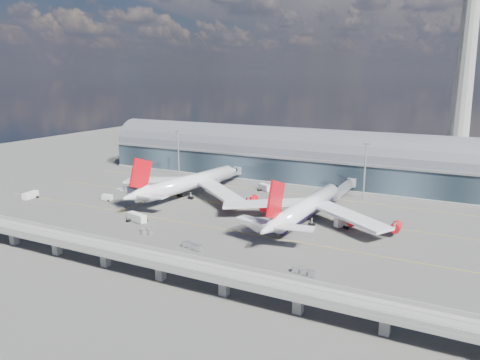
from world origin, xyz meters
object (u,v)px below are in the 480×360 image
at_px(floodlight_mast_right, 365,170).
at_px(service_truck_4, 320,195).
at_px(service_truck_0, 30,195).
at_px(service_truck_5, 265,188).
at_px(floodlight_mast_left, 178,153).
at_px(service_truck_1, 107,198).
at_px(control_tower, 464,82).
at_px(service_truck_2, 137,218).
at_px(airliner_right, 306,208).
at_px(service_truck_3, 343,222).
at_px(cargo_train_1, 192,246).
at_px(cargo_train_2, 304,271).
at_px(cargo_train_0, 146,232).
at_px(airliner_left, 187,183).

xyz_separation_m(floodlight_mast_right, service_truck_4, (-18.18, -6.55, -12.22)).
relative_size(service_truck_0, service_truck_5, 1.12).
distance_m(floodlight_mast_left, service_truck_1, 55.88).
height_order(control_tower, service_truck_2, control_tower).
distance_m(control_tower, airliner_right, 97.68).
relative_size(floodlight_mast_right, service_truck_3, 3.69).
height_order(service_truck_3, cargo_train_1, service_truck_3).
distance_m(floodlight_mast_right, service_truck_3, 43.83).
bearing_deg(floodlight_mast_right, cargo_train_2, -87.54).
xyz_separation_m(control_tower, service_truck_4, (-53.18, -34.55, -50.22)).
bearing_deg(floodlight_mast_right, service_truck_1, -151.65).
relative_size(control_tower, cargo_train_2, 13.77).
height_order(service_truck_0, cargo_train_2, service_truck_0).
bearing_deg(service_truck_0, service_truck_5, 26.32).
bearing_deg(service_truck_5, airliner_right, -110.57).
xyz_separation_m(airliner_right, service_truck_3, (13.74, 2.70, -4.29)).
bearing_deg(cargo_train_1, service_truck_5, -3.59).
height_order(floodlight_mast_right, service_truck_4, floodlight_mast_right).
height_order(floodlight_mast_left, service_truck_0, floodlight_mast_left).
relative_size(service_truck_3, cargo_train_2, 0.93).
height_order(cargo_train_0, cargo_train_2, cargo_train_0).
bearing_deg(cargo_train_2, airliner_left, 46.89).
bearing_deg(cargo_train_2, service_truck_0, 74.70).
relative_size(floodlight_mast_right, airliner_left, 0.34).
xyz_separation_m(floodlight_mast_right, service_truck_3, (2.32, -42.10, -11.96)).
height_order(service_truck_0, service_truck_2, service_truck_2).
bearing_deg(service_truck_0, airliner_right, 1.94).
xyz_separation_m(service_truck_1, service_truck_3, (103.34, 12.41, 0.28)).
bearing_deg(service_truck_2, service_truck_3, -51.36).
relative_size(floodlight_mast_right, airliner_right, 0.36).
bearing_deg(service_truck_5, cargo_train_0, -160.93).
bearing_deg(airliner_left, service_truck_2, -77.17).
bearing_deg(control_tower, service_truck_4, -146.99).
relative_size(control_tower, service_truck_4, 19.42).
relative_size(airliner_right, service_truck_3, 10.39).
relative_size(service_truck_2, cargo_train_2, 1.27).
distance_m(cargo_train_0, cargo_train_1, 22.83).
bearing_deg(airliner_right, control_tower, 59.89).
height_order(airliner_right, service_truck_5, airliner_right).
relative_size(service_truck_1, service_truck_5, 0.68).
bearing_deg(service_truck_1, cargo_train_0, -128.28).
bearing_deg(service_truck_4, airliner_right, -99.77).
distance_m(service_truck_4, service_truck_5, 27.65).
xyz_separation_m(floodlight_mast_left, service_truck_3, (102.32, -42.10, -11.96)).
bearing_deg(control_tower, cargo_train_0, -130.03).
bearing_deg(service_truck_0, airliner_left, 21.10).
bearing_deg(cargo_train_2, service_truck_5, 24.10).
relative_size(floodlight_mast_left, airliner_right, 0.36).
xyz_separation_m(floodlight_mast_right, service_truck_1, (-101.02, -54.51, -12.24)).
bearing_deg(service_truck_4, floodlight_mast_left, 155.63).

